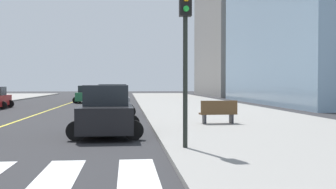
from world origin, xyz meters
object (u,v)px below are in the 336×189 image
car_gray_nearest (113,101)px  car_green_sixth (86,95)px  car_white_third (93,93)px  park_bench (218,112)px  car_black_fourth (106,112)px  traffic_light_near_corner (185,32)px

car_gray_nearest → car_green_sixth: (-3.44, 18.89, -0.08)m
car_white_third → park_bench: 36.57m
car_gray_nearest → car_black_fourth: bearing=89.1°
car_white_third → car_green_sixth: (-0.03, -9.05, 0.04)m
park_bench → car_black_fourth: bearing=117.4°
car_gray_nearest → car_green_sixth: car_gray_nearest is taller
park_bench → traffic_light_near_corner: bearing=157.9°
car_gray_nearest → car_white_third: (-3.41, 27.94, -0.12)m
car_black_fourth → traffic_light_near_corner: (2.58, -4.45, 2.68)m
car_black_fourth → car_white_third: bearing=-85.8°
car_white_third → car_black_fourth: size_ratio=0.89×
car_gray_nearest → park_bench: bearing=123.8°
car_gray_nearest → car_black_fourth: (0.08, -10.60, -0.01)m
traffic_light_near_corner → park_bench: size_ratio=2.72×
car_green_sixth → park_bench: size_ratio=2.31×
car_gray_nearest → car_white_third: 28.15m
car_white_third → traffic_light_near_corner: 43.50m
car_black_fourth → park_bench: car_black_fourth is taller
car_gray_nearest → car_black_fourth: 10.60m
car_gray_nearest → car_black_fourth: size_ratio=1.01×
car_black_fourth → car_gray_nearest: bearing=-90.6°
car_green_sixth → car_white_third: bearing=-89.2°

